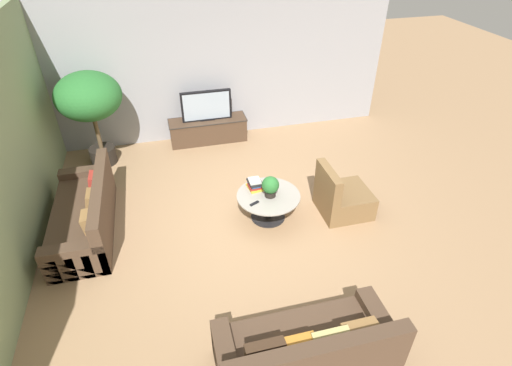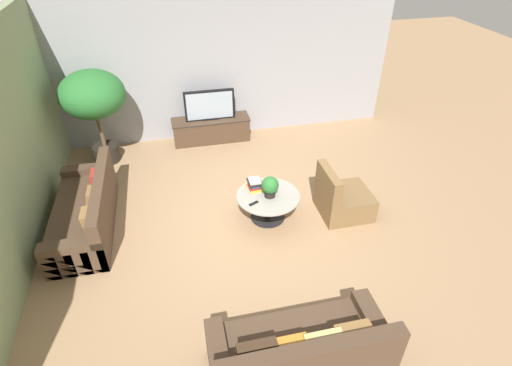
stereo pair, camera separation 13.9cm
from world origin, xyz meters
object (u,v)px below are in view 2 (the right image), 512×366
potted_plant_tabletop (270,186)px  media_console (211,129)px  coffee_table (268,202)px  couch_by_wall (86,213)px  armchair_wicker (342,199)px  television (210,105)px  potted_palm_tall (93,98)px  couch_near_entry (300,353)px

potted_plant_tabletop → media_console: bearing=101.3°
potted_plant_tabletop → coffee_table: bearing=137.9°
couch_by_wall → armchair_wicker: armchair_wicker is taller
coffee_table → armchair_wicker: (1.21, -0.15, -0.04)m
potted_plant_tabletop → television: bearing=101.3°
television → armchair_wicker: 3.48m
coffee_table → armchair_wicker: bearing=-6.9°
couch_by_wall → television: bearing=136.5°
potted_palm_tall → potted_plant_tabletop: potted_palm_tall is taller
media_console → couch_near_entry: bearing=-87.5°
potted_palm_tall → coffee_table: bearing=-42.2°
couch_near_entry → coffee_table: bearing=-96.7°
coffee_table → potted_plant_tabletop: bearing=-42.1°
couch_near_entry → armchair_wicker: (1.52, 2.46, -0.02)m
media_console → armchair_wicker: (1.76, -2.96, 0.01)m
couch_by_wall → potted_palm_tall: size_ratio=1.16×
couch_by_wall → couch_near_entry: same height
armchair_wicker → potted_plant_tabletop: bearing=83.9°
coffee_table → potted_palm_tall: 3.77m
armchair_wicker → potted_palm_tall: 4.80m
media_console → couch_near_entry: size_ratio=0.85×
television → couch_near_entry: size_ratio=0.54×
coffee_table → potted_plant_tabletop: size_ratio=2.92×
coffee_table → television: bearing=101.0°
potted_palm_tall → potted_plant_tabletop: 3.73m
couch_by_wall → potted_plant_tabletop: bearing=81.4°
couch_by_wall → media_console: bearing=136.6°
media_console → potted_palm_tall: bearing=-170.2°
couch_by_wall → couch_near_entry: 3.93m
couch_near_entry → couch_by_wall: bearing=-50.1°
coffee_table → potted_palm_tall: (-2.69, 2.44, 1.01)m
television → coffee_table: 2.91m
potted_plant_tabletop → couch_by_wall: bearing=171.4°
coffee_table → potted_palm_tall: size_ratio=0.55×
media_console → armchair_wicker: 3.44m
armchair_wicker → media_console: bearing=30.7°
coffee_table → potted_plant_tabletop: (0.02, -0.02, 0.32)m
media_console → television: television is taller
couch_near_entry → potted_plant_tabletop: size_ratio=5.57×
media_console → armchair_wicker: bearing=-59.3°
media_console → couch_by_wall: bearing=-133.4°
television → potted_palm_tall: bearing=-170.2°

